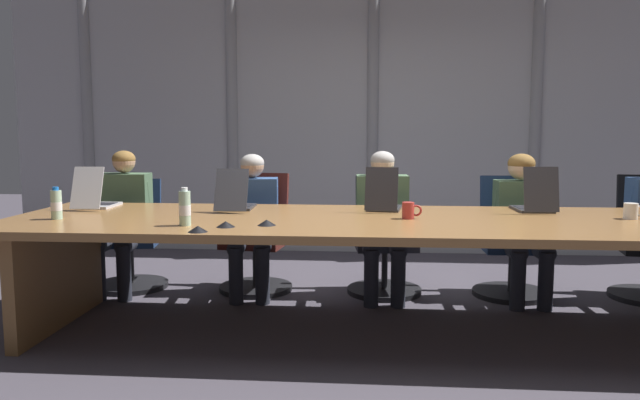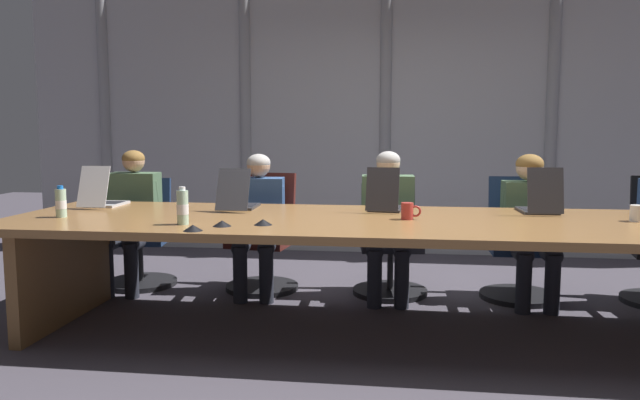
% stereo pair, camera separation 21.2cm
% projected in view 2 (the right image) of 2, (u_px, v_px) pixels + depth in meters
% --- Properties ---
extents(ground_plane, '(16.00, 16.00, 0.00)m').
position_uv_depth(ground_plane, '(384.00, 335.00, 3.98)').
color(ground_plane, '#47424C').
extents(conference_table, '(4.88, 1.38, 0.76)m').
position_uv_depth(conference_table, '(385.00, 239.00, 3.91)').
color(conference_table, olive).
rests_on(conference_table, ground_plane).
extents(curtain_backdrop, '(8.00, 0.17, 2.88)m').
position_uv_depth(curtain_backdrop, '(393.00, 118.00, 6.49)').
color(curtain_backdrop, '#B2B2B7').
rests_on(curtain_backdrop, ground_plane).
extents(laptop_left_end, '(0.22, 0.44, 0.30)m').
position_uv_depth(laptop_left_end, '(103.00, 198.00, 4.53)').
color(laptop_left_end, '#BCBCC1').
rests_on(laptop_left_end, conference_table).
extents(laptop_left_mid, '(0.24, 0.47, 0.30)m').
position_uv_depth(laptop_left_mid, '(239.00, 201.00, 4.38)').
color(laptop_left_mid, '#2D2D33').
rests_on(laptop_left_mid, conference_table).
extents(laptop_center, '(0.27, 0.41, 0.31)m').
position_uv_depth(laptop_center, '(385.00, 202.00, 4.28)').
color(laptop_center, '#2D2D33').
rests_on(laptop_center, conference_table).
extents(laptop_right_mid, '(0.25, 0.40, 0.32)m').
position_uv_depth(laptop_right_mid, '(540.00, 204.00, 4.16)').
color(laptop_right_mid, '#2D2D33').
rests_on(laptop_right_mid, conference_table).
extents(office_chair_left_end, '(0.60, 0.60, 0.90)m').
position_uv_depth(office_chair_left_end, '(141.00, 245.00, 5.26)').
color(office_chair_left_end, navy).
rests_on(office_chair_left_end, ground_plane).
extents(office_chair_left_mid, '(0.60, 0.60, 0.95)m').
position_uv_depth(office_chair_left_mid, '(264.00, 246.00, 5.12)').
color(office_chair_left_mid, '#511E19').
rests_on(office_chair_left_mid, ground_plane).
extents(office_chair_center, '(0.60, 0.60, 0.94)m').
position_uv_depth(office_chair_center, '(390.00, 250.00, 4.98)').
color(office_chair_center, '#2D2D38').
rests_on(office_chair_center, ground_plane).
extents(office_chair_right_mid, '(0.60, 0.60, 0.94)m').
position_uv_depth(office_chair_right_mid, '(519.00, 253.00, 4.85)').
color(office_chair_right_mid, navy).
rests_on(office_chair_right_mid, ground_plane).
extents(person_left_end, '(0.43, 0.56, 1.15)m').
position_uv_depth(person_left_end, '(131.00, 211.00, 5.07)').
color(person_left_end, '#4C6B4C').
rests_on(person_left_end, ground_plane).
extents(person_left_mid, '(0.45, 0.57, 1.12)m').
position_uv_depth(person_left_mid, '(258.00, 215.00, 4.93)').
color(person_left_mid, '#335184').
rests_on(person_left_mid, ground_plane).
extents(person_center, '(0.43, 0.56, 1.15)m').
position_uv_depth(person_center, '(388.00, 216.00, 4.80)').
color(person_center, '#4C6B4C').
rests_on(person_center, ground_plane).
extents(person_right_mid, '(0.40, 0.56, 1.13)m').
position_uv_depth(person_right_mid, '(530.00, 218.00, 4.65)').
color(person_right_mid, '#4C6B4C').
rests_on(person_right_mid, ground_plane).
extents(water_bottle_primary, '(0.07, 0.07, 0.23)m').
position_uv_depth(water_bottle_primary, '(183.00, 207.00, 3.67)').
color(water_bottle_primary, '#ADD1B2').
rests_on(water_bottle_primary, conference_table).
extents(water_bottle_secondary, '(0.07, 0.07, 0.21)m').
position_uv_depth(water_bottle_secondary, '(61.00, 203.00, 3.97)').
color(water_bottle_secondary, '#ADD1B2').
rests_on(water_bottle_secondary, conference_table).
extents(coffee_mug_near, '(0.13, 0.09, 0.10)m').
position_uv_depth(coffee_mug_near, '(638.00, 213.00, 3.80)').
color(coffee_mug_near, white).
rests_on(coffee_mug_near, conference_table).
extents(coffee_mug_far, '(0.13, 0.08, 0.11)m').
position_uv_depth(coffee_mug_far, '(408.00, 211.00, 3.88)').
color(coffee_mug_far, '#B2332D').
rests_on(coffee_mug_far, conference_table).
extents(conference_mic_left_side, '(0.11, 0.11, 0.03)m').
position_uv_depth(conference_mic_left_side, '(263.00, 222.00, 3.66)').
color(conference_mic_left_side, black).
rests_on(conference_mic_left_side, conference_table).
extents(conference_mic_middle, '(0.11, 0.11, 0.03)m').
position_uv_depth(conference_mic_middle, '(222.00, 223.00, 3.61)').
color(conference_mic_middle, black).
rests_on(conference_mic_middle, conference_table).
extents(conference_mic_right_side, '(0.11, 0.11, 0.03)m').
position_uv_depth(conference_mic_right_side, '(193.00, 228.00, 3.44)').
color(conference_mic_right_side, black).
rests_on(conference_mic_right_side, conference_table).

